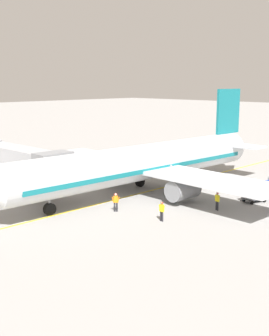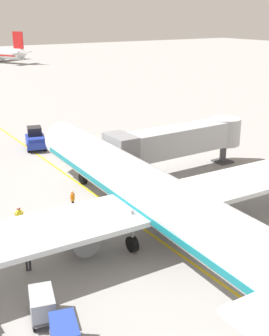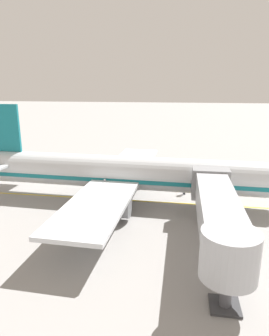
{
  "view_description": "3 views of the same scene",
  "coord_description": "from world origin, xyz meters",
  "px_view_note": "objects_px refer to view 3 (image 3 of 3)",
  "views": [
    {
      "loc": [
        -30.98,
        31.4,
        11.48
      ],
      "look_at": [
        -0.29,
        0.33,
        2.91
      ],
      "focal_mm": 47.03,
      "sensor_mm": 36.0,
      "label": 1
    },
    {
      "loc": [
        -16.54,
        -24.87,
        15.37
      ],
      "look_at": [
        2.28,
        4.23,
        3.03
      ],
      "focal_mm": 46.46,
      "sensor_mm": 36.0,
      "label": 2
    },
    {
      "loc": [
        31.92,
        4.84,
        12.74
      ],
      "look_at": [
        -1.07,
        -0.29,
        3.57
      ],
      "focal_mm": 32.41,
      "sensor_mm": 36.0,
      "label": 3
    }
  ],
  "objects_px": {
    "jet_bridge": "(218,211)",
    "ground_crew_marshaller": "(184,187)",
    "ground_crew_loader": "(137,170)",
    "baggage_cart_front": "(105,167)",
    "parked_airliner": "(125,173)",
    "baggage_cart_second_in_train": "(87,167)",
    "baggage_tug_lead": "(114,163)",
    "ground_crew_wing_walker": "(178,175)",
    "baggage_cart_third_in_train": "(68,166)"
  },
  "relations": [
    {
      "from": "parked_airliner",
      "to": "baggage_cart_third_in_train",
      "type": "distance_m",
      "value": 14.64
    },
    {
      "from": "baggage_cart_front",
      "to": "ground_crew_marshaller",
      "type": "bearing_deg",
      "value": 58.09
    },
    {
      "from": "baggage_tug_lead",
      "to": "baggage_cart_second_in_train",
      "type": "bearing_deg",
      "value": -43.85
    },
    {
      "from": "baggage_cart_front",
      "to": "ground_crew_loader",
      "type": "distance_m",
      "value": 4.99
    },
    {
      "from": "baggage_cart_second_in_train",
      "to": "ground_crew_loader",
      "type": "height_order",
      "value": "ground_crew_loader"
    },
    {
      "from": "ground_crew_loader",
      "to": "ground_crew_marshaller",
      "type": "xyz_separation_m",
      "value": [
        6.26,
        6.73,
        0.0
      ]
    },
    {
      "from": "jet_bridge",
      "to": "baggage_cart_front",
      "type": "bearing_deg",
      "value": -145.22
    },
    {
      "from": "ground_crew_wing_walker",
      "to": "ground_crew_loader",
      "type": "relative_size",
      "value": 1.0
    },
    {
      "from": "baggage_cart_front",
      "to": "baggage_cart_second_in_train",
      "type": "distance_m",
      "value": 2.74
    },
    {
      "from": "jet_bridge",
      "to": "baggage_cart_second_in_train",
      "type": "relative_size",
      "value": 5.27
    },
    {
      "from": "baggage_tug_lead",
      "to": "baggage_cart_third_in_train",
      "type": "distance_m",
      "value": 7.38
    },
    {
      "from": "baggage_tug_lead",
      "to": "parked_airliner",
      "type": "bearing_deg",
      "value": 17.6
    },
    {
      "from": "parked_airliner",
      "to": "baggage_cart_second_in_train",
      "type": "distance_m",
      "value": 12.89
    },
    {
      "from": "jet_bridge",
      "to": "baggage_tug_lead",
      "type": "xyz_separation_m",
      "value": [
        -23.59,
        -13.31,
        -2.74
      ]
    },
    {
      "from": "parked_airliner",
      "to": "jet_bridge",
      "type": "distance_m",
      "value": 13.43
    },
    {
      "from": "jet_bridge",
      "to": "ground_crew_wing_walker",
      "type": "xyz_separation_m",
      "value": [
        -17.65,
        -3.13,
        -2.5
      ]
    },
    {
      "from": "parked_airliner",
      "to": "baggage_cart_front",
      "type": "relative_size",
      "value": 12.53
    },
    {
      "from": "baggage_cart_front",
      "to": "jet_bridge",
      "type": "bearing_deg",
      "value": 34.78
    },
    {
      "from": "ground_crew_loader",
      "to": "ground_crew_marshaller",
      "type": "distance_m",
      "value": 9.2
    },
    {
      "from": "baggage_cart_front",
      "to": "baggage_cart_second_in_train",
      "type": "height_order",
      "value": "same"
    },
    {
      "from": "baggage_cart_second_in_train",
      "to": "ground_crew_loader",
      "type": "xyz_separation_m",
      "value": [
        0.93,
        7.63,
        0.0
      ]
    },
    {
      "from": "baggage_cart_front",
      "to": "baggage_cart_third_in_train",
      "type": "bearing_deg",
      "value": -86.7
    },
    {
      "from": "ground_crew_loader",
      "to": "baggage_cart_third_in_train",
      "type": "bearing_deg",
      "value": -93.52
    },
    {
      "from": "ground_crew_loader",
      "to": "parked_airliner",
      "type": "bearing_deg",
      "value": 0.49
    },
    {
      "from": "parked_airliner",
      "to": "baggage_tug_lead",
      "type": "bearing_deg",
      "value": -162.4
    },
    {
      "from": "baggage_cart_second_in_train",
      "to": "ground_crew_marshaller",
      "type": "xyz_separation_m",
      "value": [
        7.19,
        14.37,
        0.0
      ]
    },
    {
      "from": "ground_crew_wing_walker",
      "to": "ground_crew_marshaller",
      "type": "distance_m",
      "value": 4.84
    },
    {
      "from": "jet_bridge",
      "to": "baggage_tug_lead",
      "type": "distance_m",
      "value": 27.23
    },
    {
      "from": "baggage_cart_third_in_train",
      "to": "ground_crew_wing_walker",
      "type": "bearing_deg",
      "value": 82.62
    },
    {
      "from": "parked_airliner",
      "to": "ground_crew_marshaller",
      "type": "relative_size",
      "value": 22.07
    },
    {
      "from": "jet_bridge",
      "to": "ground_crew_wing_walker",
      "type": "bearing_deg",
      "value": -169.93
    },
    {
      "from": "baggage_cart_second_in_train",
      "to": "parked_airliner",
      "type": "bearing_deg",
      "value": 37.4
    },
    {
      "from": "jet_bridge",
      "to": "baggage_cart_second_in_train",
      "type": "bearing_deg",
      "value": -140.22
    },
    {
      "from": "parked_airliner",
      "to": "jet_bridge",
      "type": "xyz_separation_m",
      "value": [
        9.97,
        8.99,
        0.27
      ]
    },
    {
      "from": "baggage_cart_front",
      "to": "ground_crew_marshaller",
      "type": "relative_size",
      "value": 1.76
    },
    {
      "from": "jet_bridge",
      "to": "ground_crew_loader",
      "type": "relative_size",
      "value": 9.28
    },
    {
      "from": "parked_airliner",
      "to": "baggage_tug_lead",
      "type": "distance_m",
      "value": 14.5
    },
    {
      "from": "parked_airliner",
      "to": "baggage_cart_second_in_train",
      "type": "height_order",
      "value": "parked_airliner"
    },
    {
      "from": "jet_bridge",
      "to": "baggage_cart_front",
      "type": "distance_m",
      "value": 24.61
    },
    {
      "from": "baggage_cart_front",
      "to": "ground_crew_loader",
      "type": "xyz_separation_m",
      "value": [
        0.98,
        4.9,
        0.0
      ]
    },
    {
      "from": "jet_bridge",
      "to": "ground_crew_marshaller",
      "type": "bearing_deg",
      "value": -169.71
    },
    {
      "from": "baggage_tug_lead",
      "to": "ground_crew_marshaller",
      "type": "distance_m",
      "value": 15.35
    },
    {
      "from": "baggage_cart_second_in_train",
      "to": "ground_crew_wing_walker",
      "type": "bearing_deg",
      "value": 79.9
    },
    {
      "from": "baggage_cart_front",
      "to": "baggage_cart_third_in_train",
      "type": "xyz_separation_m",
      "value": [
        0.33,
        -5.66,
        0.0
      ]
    },
    {
      "from": "jet_bridge",
      "to": "ground_crew_marshaller",
      "type": "relative_size",
      "value": 9.28
    },
    {
      "from": "baggage_cart_second_in_train",
      "to": "ground_crew_wing_walker",
      "type": "xyz_separation_m",
      "value": [
        2.42,
        13.57,
        0.0
      ]
    },
    {
      "from": "baggage_cart_second_in_train",
      "to": "ground_crew_wing_walker",
      "type": "relative_size",
      "value": 1.76
    },
    {
      "from": "ground_crew_loader",
      "to": "baggage_cart_front",
      "type": "bearing_deg",
      "value": -101.27
    },
    {
      "from": "baggage_cart_second_in_train",
      "to": "ground_crew_wing_walker",
      "type": "height_order",
      "value": "ground_crew_wing_walker"
    },
    {
      "from": "baggage_tug_lead",
      "to": "baggage_cart_second_in_train",
      "type": "xyz_separation_m",
      "value": [
        3.53,
        -3.39,
        0.24
      ]
    }
  ]
}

